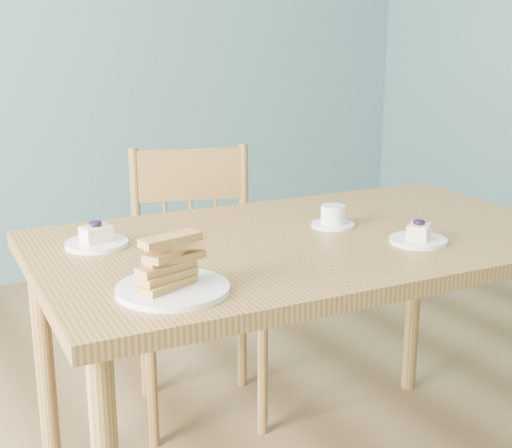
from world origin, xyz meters
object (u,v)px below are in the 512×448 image
at_px(cheesecake_plate_far, 96,240).
at_px(dining_chair, 197,283).
at_px(dining_table, 307,264).
at_px(coffee_cup, 333,217).
at_px(biscotti_plate, 172,273).
at_px(cheesecake_plate_near, 418,237).

bearing_deg(cheesecake_plate_far, dining_chair, 38.83).
bearing_deg(cheesecake_plate_far, dining_table, -21.14).
bearing_deg(coffee_cup, cheesecake_plate_far, 152.80).
relative_size(coffee_cup, biscotti_plate, 0.50).
xyz_separation_m(coffee_cup, biscotti_plate, (-0.61, -0.25, 0.02)).
distance_m(cheesecake_plate_far, coffee_cup, 0.66).
bearing_deg(dining_table, coffee_cup, 26.47).
distance_m(dining_chair, coffee_cup, 0.65).
xyz_separation_m(dining_table, biscotti_plate, (-0.49, -0.20, 0.12)).
distance_m(dining_chair, cheesecake_plate_far, 0.67).
height_order(cheesecake_plate_far, biscotti_plate, biscotti_plate).
bearing_deg(biscotti_plate, dining_chair, 61.40).
relative_size(cheesecake_plate_near, cheesecake_plate_far, 0.93).
bearing_deg(cheesecake_plate_near, coffee_cup, 112.14).
distance_m(dining_table, cheesecake_plate_far, 0.57).
relative_size(cheesecake_plate_near, biscotti_plate, 0.62).
height_order(dining_table, cheesecake_plate_far, cheesecake_plate_far).
height_order(coffee_cup, biscotti_plate, biscotti_plate).
relative_size(dining_table, biscotti_plate, 6.17).
xyz_separation_m(dining_table, cheesecake_plate_far, (-0.53, 0.20, 0.10)).
xyz_separation_m(cheesecake_plate_near, coffee_cup, (-0.10, 0.24, 0.01)).
bearing_deg(biscotti_plate, dining_table, 22.67).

